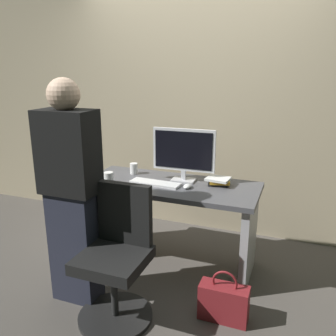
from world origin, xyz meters
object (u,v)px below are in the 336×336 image
(office_chair, at_px, (117,260))
(book_stack, at_px, (219,181))
(desk, at_px, (170,209))
(keyboard, at_px, (155,183))
(cup_near_keyboard, at_px, (109,178))
(person_at_desk, at_px, (71,193))
(monitor, at_px, (184,152))
(mouse, at_px, (187,186))
(handbag, at_px, (224,302))
(cup_by_monitor, at_px, (134,169))

(office_chair, distance_m, book_stack, 1.06)
(desk, distance_m, keyboard, 0.27)
(office_chair, bearing_deg, cup_near_keyboard, 123.35)
(person_at_desk, bearing_deg, book_stack, 42.47)
(monitor, bearing_deg, mouse, -61.92)
(office_chair, distance_m, person_at_desk, 0.57)
(desk, distance_m, book_stack, 0.48)
(desk, height_order, keyboard, keyboard)
(handbag, bearing_deg, office_chair, -163.91)
(keyboard, xyz_separation_m, cup_near_keyboard, (-0.36, -0.14, 0.04))
(monitor, height_order, handbag, monitor)
(book_stack, bearing_deg, desk, -165.04)
(keyboard, bearing_deg, cup_by_monitor, 148.09)
(cup_near_keyboard, height_order, book_stack, cup_near_keyboard)
(mouse, height_order, book_stack, book_stack)
(person_at_desk, bearing_deg, keyboard, 59.41)
(monitor, xyz_separation_m, cup_by_monitor, (-0.50, 0.04, -0.21))
(desk, bearing_deg, handbag, -42.72)
(person_at_desk, xyz_separation_m, cup_by_monitor, (0.07, 0.85, -0.04))
(keyboard, bearing_deg, desk, 33.30)
(mouse, xyz_separation_m, book_stack, (0.22, 0.17, 0.02))
(cup_near_keyboard, distance_m, handbag, 1.32)
(mouse, distance_m, handbag, 0.91)
(handbag, bearing_deg, monitor, 128.21)
(desk, xyz_separation_m, monitor, (0.08, 0.11, 0.49))
(office_chair, relative_size, person_at_desk, 0.57)
(cup_near_keyboard, bearing_deg, desk, 22.75)
(office_chair, relative_size, monitor, 1.74)
(cup_by_monitor, relative_size, handbag, 0.26)
(cup_near_keyboard, xyz_separation_m, handbag, (1.08, -0.36, -0.67))
(cup_near_keyboard, relative_size, book_stack, 0.49)
(person_at_desk, distance_m, handbag, 1.31)
(person_at_desk, bearing_deg, monitor, 54.71)
(cup_near_keyboard, bearing_deg, book_stack, 19.32)
(cup_near_keyboard, bearing_deg, cup_by_monitor, 79.91)
(cup_by_monitor, bearing_deg, cup_near_keyboard, -100.09)
(book_stack, bearing_deg, handbag, -72.10)
(desk, relative_size, handbag, 3.93)
(person_at_desk, relative_size, keyboard, 3.81)
(monitor, relative_size, mouse, 5.41)
(mouse, height_order, cup_by_monitor, cup_by_monitor)
(office_chair, xyz_separation_m, cup_near_keyboard, (-0.37, 0.57, 0.38))
(keyboard, xyz_separation_m, mouse, (0.28, 0.00, 0.01))
(office_chair, xyz_separation_m, book_stack, (0.49, 0.87, 0.36))
(office_chair, xyz_separation_m, cup_by_monitor, (-0.31, 0.91, 0.37))
(office_chair, xyz_separation_m, keyboard, (-0.01, 0.70, 0.33))
(office_chair, distance_m, keyboard, 0.78)
(office_chair, height_order, person_at_desk, person_at_desk)
(handbag, bearing_deg, cup_near_keyboard, 161.51)
(mouse, xyz_separation_m, cup_by_monitor, (-0.59, 0.21, 0.03))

